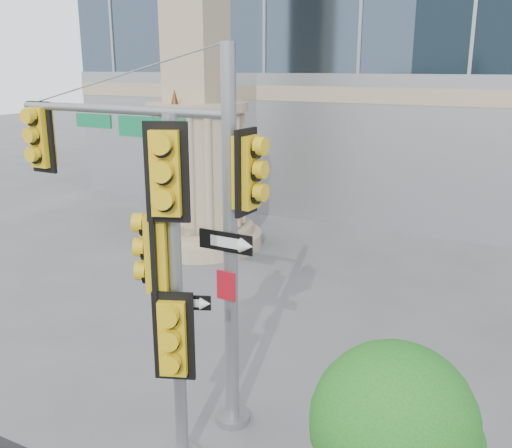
% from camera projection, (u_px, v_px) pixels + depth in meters
% --- Properties ---
extents(ground, '(120.00, 120.00, 0.00)m').
position_uv_depth(ground, '(206.00, 424.00, 10.40)').
color(ground, '#545456').
rests_on(ground, ground).
extents(monument, '(4.40, 4.40, 16.60)m').
position_uv_depth(monument, '(197.00, 89.00, 19.27)').
color(monument, tan).
rests_on(monument, ground).
extents(main_signal_pole, '(5.18, 0.63, 6.67)m').
position_uv_depth(main_signal_pole, '(171.00, 195.00, 9.93)').
color(main_signal_pole, slate).
rests_on(main_signal_pole, ground).
extents(secondary_signal_pole, '(1.07, 0.77, 5.67)m').
position_uv_depth(secondary_signal_pole, '(169.00, 274.00, 8.44)').
color(secondary_signal_pole, slate).
rests_on(secondary_signal_pole, ground).
extents(street_tree, '(2.06, 2.01, 3.20)m').
position_uv_depth(street_tree, '(396.00, 431.00, 6.79)').
color(street_tree, tan).
rests_on(street_tree, ground).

